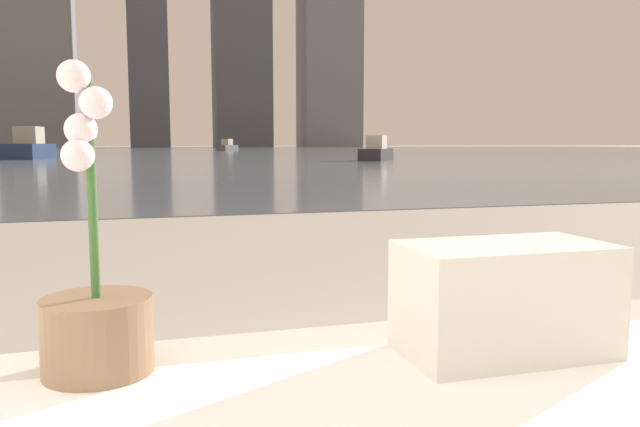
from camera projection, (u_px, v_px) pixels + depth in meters
The scene contains 8 objects.
potted_orchid at pixel (96, 308), 0.82m from camera, with size 0.14×0.14×0.41m.
towel_stack at pixel (504, 299), 0.90m from camera, with size 0.29×0.16×0.16m.
harbor_water at pixel (144, 151), 59.32m from camera, with size 180.00×110.00×0.01m.
harbor_boat_0 at pixel (227, 146), 63.87m from camera, with size 2.63×3.25×1.19m.
harbor_boat_1 at pixel (376, 152), 28.44m from camera, with size 2.52×3.07×1.13m.
harbor_boat_2 at pixel (30, 147), 31.15m from camera, with size 2.02×4.42×1.60m.
skyline_tower_3 at pixel (146, 12), 110.51m from camera, with size 6.87×6.23×47.60m.
skyline_tower_5 at pixel (329, 39), 120.32m from camera, with size 11.34×8.08×41.40m.
Camera 1 is at (-0.63, 0.08, 0.81)m, focal length 35.00 mm.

